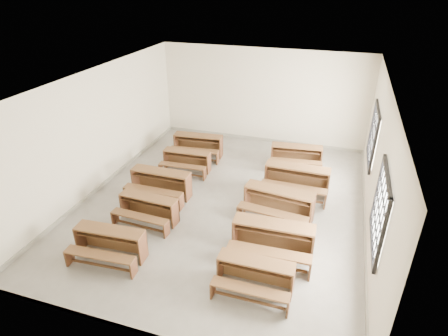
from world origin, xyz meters
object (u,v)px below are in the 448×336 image
(desk_set_2, at_px, (160,182))
(desk_set_9, at_px, (296,155))
(desk_set_0, at_px, (110,241))
(desk_set_5, at_px, (255,273))
(desk_set_6, at_px, (273,237))
(desk_set_7, at_px, (278,202))
(desk_set_1, at_px, (148,207))
(desk_set_3, at_px, (187,160))
(desk_set_8, at_px, (297,178))
(desk_set_4, at_px, (198,144))

(desk_set_2, xyz_separation_m, desk_set_9, (3.18, 2.77, -0.02))
(desk_set_0, distance_m, desk_set_5, 3.08)
(desk_set_6, distance_m, desk_set_7, 1.38)
(desk_set_1, relative_size, desk_set_3, 1.02)
(desk_set_8, bearing_deg, desk_set_3, 176.76)
(desk_set_1, relative_size, desk_set_2, 0.92)
(desk_set_1, distance_m, desk_set_6, 3.08)
(desk_set_7, bearing_deg, desk_set_0, -134.26)
(desk_set_0, bearing_deg, desk_set_3, 86.31)
(desk_set_4, bearing_deg, desk_set_6, -56.16)
(desk_set_6, distance_m, desk_set_8, 2.68)
(desk_set_2, relative_size, desk_set_4, 0.98)
(desk_set_2, height_order, desk_set_5, desk_set_2)
(desk_set_0, xyz_separation_m, desk_set_8, (3.32, 3.77, 0.06))
(desk_set_2, distance_m, desk_set_5, 4.03)
(desk_set_0, relative_size, desk_set_8, 0.88)
(desk_set_1, bearing_deg, desk_set_4, 95.91)
(desk_set_5, relative_size, desk_set_7, 0.81)
(desk_set_6, xyz_separation_m, desk_set_9, (-0.10, 4.20, -0.04))
(desk_set_0, bearing_deg, desk_set_4, 87.03)
(desk_set_2, bearing_deg, desk_set_7, -0.86)
(desk_set_7, bearing_deg, desk_set_8, 85.85)
(desk_set_0, height_order, desk_set_4, desk_set_4)
(desk_set_0, xyz_separation_m, desk_set_3, (0.02, 4.05, -0.02))
(desk_set_0, relative_size, desk_set_7, 0.86)
(desk_set_5, bearing_deg, desk_set_7, 90.58)
(desk_set_1, distance_m, desk_set_2, 1.14)
(desk_set_9, bearing_deg, desk_set_0, -126.75)
(desk_set_2, distance_m, desk_set_8, 3.62)
(desk_set_3, distance_m, desk_set_6, 4.34)
(desk_set_8, xyz_separation_m, desk_set_9, (-0.22, 1.52, -0.05))
(desk_set_2, relative_size, desk_set_9, 1.00)
(desk_set_2, relative_size, desk_set_7, 0.90)
(desk_set_4, bearing_deg, desk_set_0, -94.45)
(desk_set_2, height_order, desk_set_8, desk_set_8)
(desk_set_8, bearing_deg, desk_set_5, -92.10)
(desk_set_2, bearing_deg, desk_set_6, -23.36)
(desk_set_3, distance_m, desk_set_4, 1.09)
(desk_set_1, bearing_deg, desk_set_8, 39.81)
(desk_set_1, distance_m, desk_set_4, 3.73)
(desk_set_4, distance_m, desk_set_5, 5.98)
(desk_set_0, relative_size, desk_set_9, 0.95)
(desk_set_5, relative_size, desk_set_6, 0.83)
(desk_set_2, bearing_deg, desk_set_4, 89.24)
(desk_set_4, xyz_separation_m, desk_set_7, (3.10, -2.66, 0.03))
(desk_set_1, xyz_separation_m, desk_set_5, (2.94, -1.38, 0.00))
(desk_set_4, bearing_deg, desk_set_9, -1.88)
(desk_set_8, bearing_deg, desk_set_0, -129.81)
(desk_set_5, distance_m, desk_set_8, 3.76)
(desk_set_1, bearing_deg, desk_set_2, 104.50)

